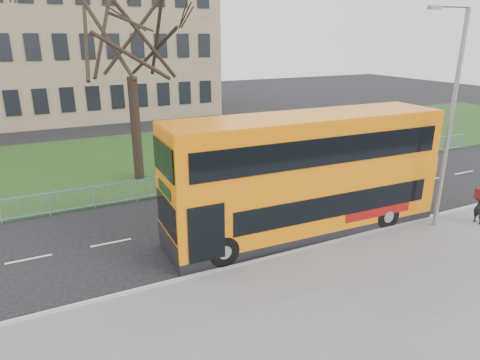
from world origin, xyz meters
name	(u,v)px	position (x,y,z in m)	size (l,w,h in m)	color
ground	(272,238)	(0.00, 0.00, 0.00)	(120.00, 120.00, 0.00)	black
pavement	(395,334)	(0.00, -6.75, 0.06)	(80.00, 10.50, 0.12)	slate
kerb	(292,253)	(0.00, -1.55, 0.07)	(80.00, 0.20, 0.14)	gray
grass_verge	(168,155)	(0.00, 14.30, 0.04)	(80.00, 15.40, 0.08)	#1D3D16
guard_railing	(210,180)	(0.00, 6.60, 0.55)	(40.00, 0.12, 1.10)	#7DA9DE
bare_tree	(130,55)	(-3.00, 10.00, 6.90)	(9.55, 9.55, 13.65)	black
civic_building	(54,45)	(-5.00, 35.00, 7.00)	(30.00, 15.00, 14.00)	#7F7050
yellow_bus	(306,172)	(1.54, 0.01, 2.63)	(11.76, 3.13, 4.90)	orange
pedestrian	(480,206)	(8.71, -2.90, 0.93)	(0.59, 0.39, 1.63)	black
street_lamp	(450,114)	(6.73, -2.21, 4.97)	(1.87, 0.43, 8.84)	gray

